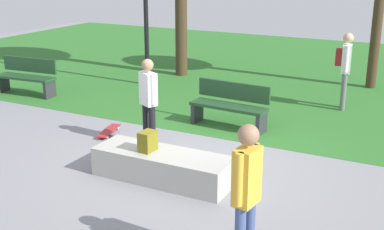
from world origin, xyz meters
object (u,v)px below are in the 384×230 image
(skater_performing_trick, at_px, (246,189))
(pedestrian_with_backpack, at_px, (345,64))
(concrete_ledge, at_px, (163,166))
(skater_watching, at_px, (148,96))
(backpack_on_ledge, at_px, (148,141))
(skateboard_spare, at_px, (109,131))
(park_bench_near_lamppost, at_px, (230,104))
(park_bench_center_lawn, at_px, (27,76))

(skater_performing_trick, height_order, pedestrian_with_backpack, pedestrian_with_backpack)
(skater_performing_trick, bearing_deg, concrete_ledge, 140.22)
(skater_watching, bearing_deg, concrete_ledge, -50.41)
(skater_performing_trick, bearing_deg, backpack_on_ledge, 144.00)
(concrete_ledge, xyz_separation_m, skater_watching, (-0.97, 1.17, 0.72))
(skateboard_spare, xyz_separation_m, pedestrian_with_backpack, (3.73, 3.83, 0.99))
(backpack_on_ledge, height_order, pedestrian_with_backpack, pedestrian_with_backpack)
(park_bench_near_lamppost, bearing_deg, skateboard_spare, -142.50)
(backpack_on_ledge, bearing_deg, concrete_ledge, -75.65)
(concrete_ledge, distance_m, backpack_on_ledge, 0.46)
(park_bench_near_lamppost, xyz_separation_m, pedestrian_with_backpack, (1.78, 2.33, 0.57))
(concrete_ledge, relative_size, backpack_on_ledge, 6.92)
(concrete_ledge, bearing_deg, pedestrian_with_backpack, 71.92)
(park_bench_center_lawn, relative_size, park_bench_near_lamppost, 1.00)
(concrete_ledge, xyz_separation_m, skateboard_spare, (-2.03, 1.37, -0.16))
(backpack_on_ledge, distance_m, pedestrian_with_backpack, 5.60)
(concrete_ledge, distance_m, park_bench_center_lawn, 6.34)
(backpack_on_ledge, xyz_separation_m, park_bench_near_lamppost, (0.15, 2.91, -0.14))
(skater_performing_trick, height_order, skateboard_spare, skater_performing_trick)
(skater_watching, bearing_deg, backpack_on_ledge, -58.95)
(concrete_ledge, bearing_deg, skater_performing_trick, -39.78)
(park_bench_center_lawn, bearing_deg, skateboard_spare, -22.85)
(skater_performing_trick, distance_m, park_bench_near_lamppost, 5.06)
(concrete_ledge, relative_size, skater_performing_trick, 1.27)
(skateboard_spare, bearing_deg, concrete_ledge, -33.92)
(skater_performing_trick, xyz_separation_m, pedestrian_with_backpack, (-0.34, 6.89, 0.03))
(concrete_ledge, bearing_deg, park_bench_near_lamppost, 91.65)
(skater_performing_trick, xyz_separation_m, park_bench_near_lamppost, (-2.12, 4.56, -0.54))
(skater_watching, bearing_deg, skateboard_spare, 169.51)
(park_bench_near_lamppost, bearing_deg, concrete_ledge, -88.35)
(park_bench_near_lamppost, height_order, pedestrian_with_backpack, pedestrian_with_backpack)
(backpack_on_ledge, distance_m, skater_performing_trick, 2.84)
(park_bench_near_lamppost, bearing_deg, park_bench_center_lawn, 179.75)
(concrete_ledge, height_order, skater_performing_trick, skater_performing_trick)
(skateboard_spare, relative_size, park_bench_center_lawn, 0.51)
(pedestrian_with_backpack, bearing_deg, concrete_ledge, -108.08)
(skater_watching, relative_size, park_bench_near_lamppost, 1.00)
(skater_watching, distance_m, pedestrian_with_backpack, 4.83)
(concrete_ledge, xyz_separation_m, park_bench_center_lawn, (-5.64, 2.89, 0.25))
(park_bench_near_lamppost, relative_size, pedestrian_with_backpack, 0.93)
(concrete_ledge, xyz_separation_m, backpack_on_ledge, (-0.24, -0.04, 0.39))
(skateboard_spare, height_order, park_bench_near_lamppost, park_bench_near_lamppost)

